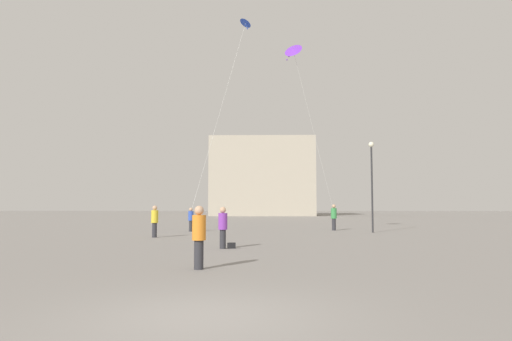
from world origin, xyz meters
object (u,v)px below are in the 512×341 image
person_in_green (334,216)px  kite_violet_diamond (293,51)px  person_in_blue (191,218)px  handbag_beside_flyer (231,246)px  person_in_purple (223,226)px  building_left_hall (262,178)px  person_in_yellow (155,220)px  person_in_orange (199,234)px  lamppost_east (372,173)px  kite_cobalt_diamond (245,26)px

person_in_green → kite_violet_diamond: 11.84m
person_in_blue → handbag_beside_flyer: bearing=165.1°
person_in_blue → person_in_purple: bearing=163.5°
kite_violet_diamond → building_left_hall: building_left_hall is taller
person_in_purple → person_in_blue: 13.17m
person_in_purple → person_in_yellow: size_ratio=0.97×
person_in_yellow → person_in_orange: bearing=-42.3°
building_left_hall → handbag_beside_flyer: size_ratio=57.60×
building_left_hall → kite_violet_diamond: bearing=-86.6°
person_in_yellow → handbag_beside_flyer: (4.87, -6.59, -0.85)m
building_left_hall → person_in_blue: bearing=-93.7°
kite_violet_diamond → person_in_purple: bearing=-107.6°
lamppost_east → person_in_purple: bearing=-125.7°
kite_violet_diamond → handbag_beside_flyer: 16.08m
person_in_blue → person_in_yellow: (-0.97, -5.99, 0.08)m
kite_cobalt_diamond → person_in_blue: bearing=-136.2°
lamppost_east → handbag_beside_flyer: bearing=-124.8°
building_left_hall → person_in_purple: bearing=-90.0°
kite_cobalt_diamond → person_in_yellow: bearing=-115.4°
person_in_orange → person_in_yellow: person_in_yellow is taller
person_in_yellow → person_in_blue: bearing=109.3°
person_in_orange → lamppost_east: bearing=36.4°
person_in_purple → building_left_hall: building_left_hall is taller
person_in_blue → person_in_yellow: bearing=138.7°
person_in_purple → person_in_green: size_ratio=0.92×
kite_cobalt_diamond → kite_violet_diamond: size_ratio=1.34×
building_left_hall → lamppost_east: building_left_hall is taller
kite_cobalt_diamond → handbag_beside_flyer: size_ratio=46.55×
kite_violet_diamond → lamppost_east: 9.53m
building_left_hall → handbag_beside_flyer: building_left_hall is taller
kite_cobalt_diamond → lamppost_east: (8.66, -4.05, -11.71)m
building_left_hall → handbag_beside_flyer: (0.35, -68.12, -6.71)m
person_in_orange → handbag_beside_flyer: size_ratio=5.49×
person_in_orange → person_in_purple: bearing=61.6°
person_in_green → person_in_yellow: (-10.89, -7.86, -0.05)m
person_in_orange → handbag_beside_flyer: bearing=58.5°
kite_cobalt_diamond → lamppost_east: kite_cobalt_diamond is taller
lamppost_east → person_in_green: bearing=130.3°
person_in_green → person_in_orange: size_ratio=1.05×
person_in_blue → handbag_beside_flyer: (3.91, -12.58, -0.77)m
person_in_purple → lamppost_east: size_ratio=0.28×
person_in_orange → kite_cobalt_diamond: (-0.11, 22.30, 14.66)m
person_in_purple → building_left_hall: size_ratio=0.09×
person_in_purple → person_in_orange: (0.02, -6.30, 0.03)m
person_in_blue → person_in_yellow: size_ratio=0.92×
person_in_purple → handbag_beside_flyer: person_in_purple is taller
kite_violet_diamond → handbag_beside_flyer: size_ratio=34.73×
kite_violet_diamond → lamppost_east: (5.18, 1.24, -7.90)m
person_in_green → handbag_beside_flyer: size_ratio=5.78×
person_in_orange → lamppost_east: lamppost_east is taller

